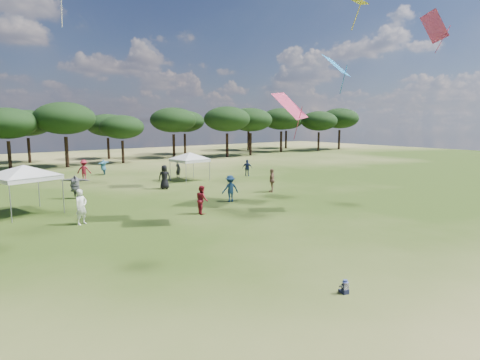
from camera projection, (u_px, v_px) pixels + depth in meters
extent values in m
plane|color=#344B16|center=(403.00, 323.00, 10.82)|extent=(140.00, 140.00, 0.00)
cylinder|color=black|center=(10.00, 156.00, 43.73)|extent=(0.37, 0.37, 3.21)
ellipsoid|color=black|center=(7.00, 123.00, 43.22)|extent=(6.24, 6.24, 3.36)
cylinder|color=black|center=(67.00, 152.00, 46.92)|extent=(0.41, 0.41, 3.56)
ellipsoid|color=black|center=(65.00, 118.00, 46.34)|extent=(6.91, 6.91, 3.73)
cylinder|color=black|center=(123.00, 152.00, 51.47)|extent=(0.33, 0.33, 2.88)
ellipsoid|color=black|center=(122.00, 127.00, 51.00)|extent=(5.60, 5.60, 3.02)
cylinder|color=black|center=(174.00, 146.00, 58.70)|extent=(0.39, 0.39, 3.44)
ellipsoid|color=black|center=(173.00, 120.00, 58.14)|extent=(6.69, 6.69, 3.60)
cylinder|color=black|center=(227.00, 145.00, 59.80)|extent=(0.40, 0.40, 3.53)
ellipsoid|color=black|center=(227.00, 119.00, 59.23)|extent=(6.86, 6.86, 3.70)
cylinder|color=black|center=(251.00, 144.00, 63.10)|extent=(0.40, 0.40, 3.47)
ellipsoid|color=black|center=(251.00, 120.00, 62.54)|extent=(6.74, 6.74, 3.63)
cylinder|color=black|center=(281.00, 142.00, 69.89)|extent=(0.41, 0.41, 3.57)
ellipsoid|color=black|center=(281.00, 119.00, 69.31)|extent=(6.94, 6.94, 3.74)
cylinder|color=black|center=(319.00, 142.00, 72.43)|extent=(0.38, 0.38, 3.35)
ellipsoid|color=black|center=(319.00, 121.00, 71.88)|extent=(6.51, 6.51, 3.51)
cylinder|color=black|center=(339.00, 140.00, 76.76)|extent=(0.42, 0.42, 3.66)
ellipsoid|color=black|center=(340.00, 118.00, 76.17)|extent=(7.10, 7.10, 3.83)
cylinder|color=black|center=(29.00, 150.00, 51.95)|extent=(0.37, 0.37, 3.20)
ellipsoid|color=black|center=(27.00, 123.00, 51.44)|extent=(6.21, 6.21, 3.35)
cylinder|color=black|center=(108.00, 148.00, 57.16)|extent=(0.34, 0.34, 2.99)
ellipsoid|color=black|center=(107.00, 125.00, 56.67)|extent=(5.81, 5.81, 3.13)
cylinder|color=black|center=(185.00, 144.00, 65.26)|extent=(0.38, 0.38, 3.31)
ellipsoid|color=black|center=(184.00, 121.00, 64.73)|extent=(6.43, 6.43, 3.47)
cylinder|color=black|center=(248.00, 140.00, 73.89)|extent=(0.42, 0.42, 3.64)
ellipsoid|color=black|center=(248.00, 118.00, 73.31)|extent=(7.06, 7.06, 3.81)
cylinder|color=black|center=(286.00, 140.00, 78.98)|extent=(0.40, 0.40, 3.46)
ellipsoid|color=black|center=(286.00, 120.00, 78.43)|extent=(6.72, 6.72, 3.62)
cylinder|color=gray|center=(10.00, 202.00, 21.29)|extent=(0.06, 0.06, 2.21)
cylinder|color=gray|center=(63.00, 194.00, 23.60)|extent=(0.06, 0.06, 2.21)
cylinder|color=gray|center=(39.00, 189.00, 25.37)|extent=(0.06, 0.06, 2.21)
cube|color=silver|center=(24.00, 177.00, 23.18)|extent=(3.78, 3.78, 0.25)
pyramid|color=silver|center=(23.00, 165.00, 23.07)|extent=(6.13, 6.13, 0.60)
cylinder|color=gray|center=(186.00, 173.00, 34.78)|extent=(0.06, 0.06, 1.90)
cylinder|color=gray|center=(210.00, 170.00, 36.46)|extent=(0.06, 0.06, 1.90)
cylinder|color=gray|center=(170.00, 170.00, 36.68)|extent=(0.06, 0.06, 1.90)
cylinder|color=gray|center=(193.00, 168.00, 38.37)|extent=(0.06, 0.06, 1.90)
cube|color=silver|center=(190.00, 160.00, 36.44)|extent=(2.89, 2.89, 0.25)
pyramid|color=silver|center=(190.00, 152.00, 36.33)|extent=(5.56, 5.56, 0.60)
cube|color=#151931|center=(345.00, 291.00, 12.65)|extent=(0.24, 0.24, 0.15)
cube|color=#151931|center=(341.00, 291.00, 12.76)|extent=(0.12, 0.19, 0.08)
cube|color=#151931|center=(344.00, 290.00, 12.81)|extent=(0.12, 0.19, 0.08)
cube|color=white|center=(345.00, 287.00, 12.63)|extent=(0.21, 0.18, 0.19)
cylinder|color=white|center=(341.00, 286.00, 12.64)|extent=(0.11, 0.19, 0.12)
cylinder|color=white|center=(347.00, 285.00, 12.72)|extent=(0.11, 0.19, 0.12)
sphere|color=#E0B293|center=(345.00, 283.00, 12.61)|extent=(0.13, 0.13, 0.13)
cone|color=#4B58AF|center=(345.00, 282.00, 12.61)|extent=(0.22, 0.22, 0.02)
cylinder|color=#4B58AF|center=(345.00, 281.00, 12.60)|extent=(0.14, 0.14, 0.06)
imported|color=navy|center=(230.00, 189.00, 26.90)|extent=(1.27, 0.89, 1.79)
imported|color=#15214C|center=(247.00, 168.00, 39.38)|extent=(0.93, 0.98, 1.63)
imported|color=#303035|center=(178.00, 169.00, 38.20)|extent=(0.52, 0.69, 1.70)
imported|color=maroon|center=(202.00, 200.00, 23.43)|extent=(0.82, 0.95, 1.68)
imported|color=white|center=(81.00, 207.00, 20.99)|extent=(0.81, 0.69, 1.88)
imported|color=#865D49|center=(272.00, 180.00, 30.59)|extent=(1.07, 1.05, 1.80)
imported|color=maroon|center=(84.00, 170.00, 36.50)|extent=(1.41, 1.27, 1.90)
imported|color=black|center=(165.00, 177.00, 31.96)|extent=(1.12, 0.99, 1.93)
imported|color=#49494D|center=(75.00, 187.00, 27.96)|extent=(1.97, 1.65, 1.66)
imported|color=#265774|center=(103.00, 167.00, 40.35)|extent=(1.83, 1.62, 1.57)
plane|color=#BC2F50|center=(290.00, 106.00, 25.54)|extent=(2.97, 2.36, 1.88)
plane|color=#C43169|center=(434.00, 27.00, 23.59)|extent=(1.34, 2.19, 1.86)
plane|color=#1A7DC9|center=(336.00, 65.00, 26.66)|extent=(2.26, 2.07, 1.57)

